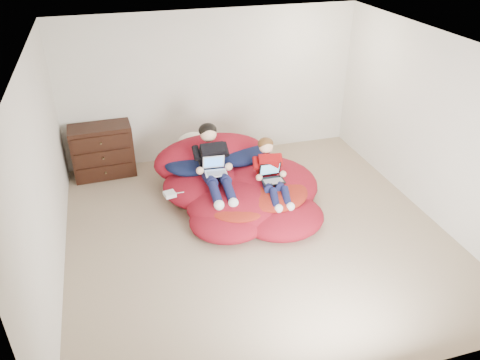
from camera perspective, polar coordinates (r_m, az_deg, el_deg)
The scene contains 9 objects.
room_shell at distance 6.30m, azimuth 2.06°, elevation -4.80°, with size 5.10×5.10×2.77m.
dresser at distance 7.90m, azimuth -16.40°, elevation 3.42°, with size 0.98×0.56×0.87m.
beanbag_pile at distance 6.96m, azimuth -0.19°, elevation -0.78°, with size 2.38×2.40×0.89m.
cream_pillow at distance 7.50m, azimuth -5.78°, elevation 4.67°, with size 0.48×0.31×0.31m, color white.
older_boy at distance 6.69m, azimuth -3.27°, elevation 2.41°, with size 0.36×1.21×0.81m.
younger_boy at distance 6.63m, azimuth 3.76°, elevation 1.26°, with size 0.35×1.00×0.71m.
laptop_white at distance 6.65m, azimuth -3.07°, elevation 1.46°, with size 0.32×0.30×0.23m.
laptop_black at distance 6.62m, azimuth 3.88°, elevation 0.54°, with size 0.32×0.28×0.23m.
power_adapter at distance 6.52m, azimuth -8.56°, elevation -1.72°, with size 0.15×0.15×0.06m, color silver.
Camera 1 is at (-1.66, -4.89, 3.83)m, focal length 35.00 mm.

